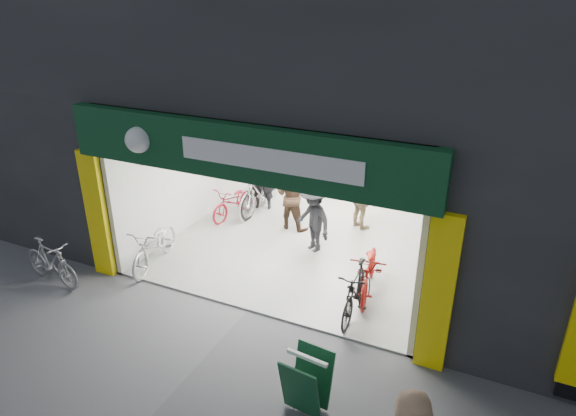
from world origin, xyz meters
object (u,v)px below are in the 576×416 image
Objects in this scene: bike_left_front at (155,245)px; parked_bike at (51,262)px; sandwich_board at (307,381)px; bike_right_front at (356,291)px.

bike_left_front reaches higher than parked_bike.
bike_left_front is 2.01× the size of sandwich_board.
bike_right_front is 1.84× the size of sandwich_board.
bike_right_front is at bearing -67.76° from parked_bike.
bike_left_front is 1.15× the size of parked_bike.
sandwich_board is at bearing -90.08° from bike_right_front.
bike_left_front is at bearing 179.36° from bike_right_front.
bike_right_front is at bearing -9.30° from bike_left_front.
parked_bike is 5.85m from sandwich_board.
parked_bike reaches higher than sandwich_board.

